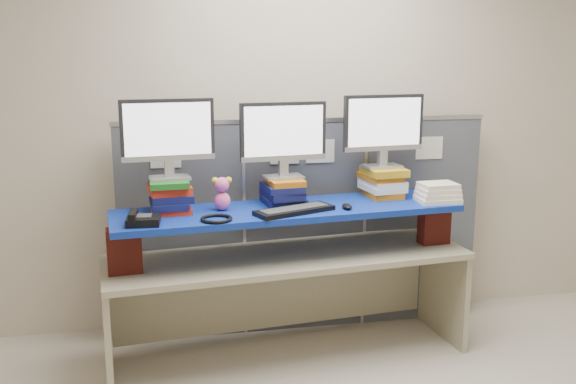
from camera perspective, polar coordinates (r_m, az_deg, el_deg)
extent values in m
cube|color=beige|center=(2.74, 9.62, 0.10)|extent=(5.00, 4.00, 2.80)
cube|color=#43474F|center=(4.46, -9.48, -3.72)|extent=(0.85, 0.05, 1.50)
cube|color=#43474F|center=(4.56, 1.50, -3.19)|extent=(0.85, 0.05, 1.50)
cube|color=#43474F|center=(4.81, 11.64, -2.59)|extent=(0.85, 0.05, 1.50)
cube|color=#ADAFB4|center=(4.41, 1.55, 6.43)|extent=(2.60, 0.06, 0.03)
cube|color=silver|center=(4.31, -10.83, 3.17)|extent=(0.20, 0.00, 0.16)
cube|color=silver|center=(4.38, -0.30, 3.55)|extent=(0.20, 0.00, 0.16)
cube|color=silver|center=(4.43, 2.89, 3.64)|extent=(0.20, 0.00, 0.16)
cube|color=silver|center=(4.69, 12.45, 3.85)|extent=(0.20, 0.00, 0.16)
cube|color=tan|center=(4.12, 0.00, -5.82)|extent=(2.37, 0.91, 0.04)
cube|color=tan|center=(4.09, -15.78, -11.77)|extent=(0.10, 0.63, 0.67)
cube|color=tan|center=(4.68, 13.59, -8.47)|extent=(0.10, 0.63, 0.67)
cube|color=maroon|center=(3.87, -14.35, -5.08)|extent=(0.21, 0.13, 0.27)
cube|color=maroon|center=(4.43, 12.86, -2.77)|extent=(0.21, 0.13, 0.27)
cube|color=navy|center=(4.04, 0.00, -1.66)|extent=(2.23, 0.77, 0.04)
cube|color=red|center=(4.00, -10.37, -1.44)|extent=(0.25, 0.30, 0.03)
cube|color=#101449|center=(3.98, -10.55, -1.00)|extent=(0.24, 0.31, 0.04)
cube|color=#101449|center=(3.98, -10.27, -0.41)|extent=(0.26, 0.28, 0.04)
cube|color=red|center=(3.98, -10.50, 0.29)|extent=(0.28, 0.30, 0.05)
cube|color=#1A641B|center=(3.96, -10.57, 0.86)|extent=(0.24, 0.31, 0.04)
cube|color=#101449|center=(4.13, -0.42, -0.75)|extent=(0.28, 0.29, 0.04)
cube|color=#101449|center=(4.12, -0.52, -0.15)|extent=(0.26, 0.33, 0.05)
cube|color=#101449|center=(4.11, -0.53, 0.44)|extent=(0.25, 0.32, 0.04)
cube|color=#B56311|center=(4.11, -0.34, 0.98)|extent=(0.24, 0.30, 0.04)
cube|color=#B56311|center=(4.38, 8.37, -0.12)|extent=(0.23, 0.28, 0.04)
cube|color=silver|center=(4.38, 8.38, 0.43)|extent=(0.28, 0.32, 0.04)
cube|color=silver|center=(4.38, 8.39, 0.92)|extent=(0.27, 0.33, 0.03)
cube|color=#B56311|center=(4.37, 8.19, 1.35)|extent=(0.26, 0.32, 0.03)
cube|color=#BA8D19|center=(4.35, 8.55, 1.84)|extent=(0.27, 0.30, 0.05)
cube|color=#A0A1A5|center=(3.96, -10.49, 1.25)|extent=(0.26, 0.18, 0.02)
cube|color=#A0A1A5|center=(3.95, -10.52, 2.08)|extent=(0.06, 0.05, 0.10)
cube|color=black|center=(3.91, -10.66, 5.46)|extent=(0.56, 0.10, 0.37)
cube|color=white|center=(3.89, -10.65, 5.42)|extent=(0.51, 0.06, 0.32)
cube|color=#A0A1A5|center=(4.11, -0.42, 1.35)|extent=(0.26, 0.18, 0.02)
cube|color=#A0A1A5|center=(4.10, -0.42, 2.16)|extent=(0.06, 0.05, 0.10)
cube|color=black|center=(4.06, -0.43, 5.41)|extent=(0.56, 0.10, 0.37)
cube|color=white|center=(4.04, -0.38, 5.38)|extent=(0.51, 0.06, 0.32)
cube|color=#A0A1A5|center=(4.35, 8.36, 2.28)|extent=(0.26, 0.18, 0.02)
cube|color=#A0A1A5|center=(4.34, 8.39, 3.04)|extent=(0.06, 0.05, 0.10)
cube|color=black|center=(4.31, 8.49, 6.11)|extent=(0.56, 0.10, 0.37)
cube|color=white|center=(4.29, 8.57, 6.08)|extent=(0.51, 0.06, 0.32)
cube|color=black|center=(3.90, 0.56, -1.64)|extent=(0.53, 0.34, 0.03)
cube|color=#323234|center=(3.90, 0.56, -1.42)|extent=(0.44, 0.26, 0.00)
ellipsoid|color=black|center=(4.01, 5.27, -1.29)|extent=(0.08, 0.12, 0.03)
cube|color=black|center=(3.73, -12.73, -2.49)|extent=(0.19, 0.18, 0.05)
cube|color=#323234|center=(3.72, -12.75, -2.09)|extent=(0.10, 0.10, 0.01)
cube|color=black|center=(3.72, -13.60, -1.93)|extent=(0.05, 0.17, 0.03)
torus|color=black|center=(3.75, -6.38, -2.37)|extent=(0.23, 0.23, 0.02)
ellipsoid|color=pink|center=(3.97, -5.86, -0.81)|extent=(0.10, 0.09, 0.12)
sphere|color=pink|center=(3.95, -5.89, 0.65)|extent=(0.09, 0.09, 0.09)
sphere|color=yellow|center=(3.94, -6.50, 1.02)|extent=(0.04, 0.04, 0.04)
sphere|color=yellow|center=(3.95, -5.31, 1.07)|extent=(0.04, 0.04, 0.04)
cube|color=white|center=(4.29, 13.16, -0.66)|extent=(0.26, 0.21, 0.03)
cube|color=white|center=(4.28, 13.18, -0.25)|extent=(0.25, 0.20, 0.03)
cube|color=white|center=(4.28, 13.20, 0.16)|extent=(0.24, 0.19, 0.03)
cube|color=white|center=(4.27, 13.22, 0.58)|extent=(0.23, 0.18, 0.03)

